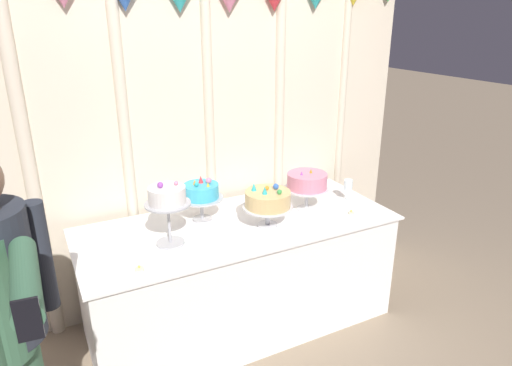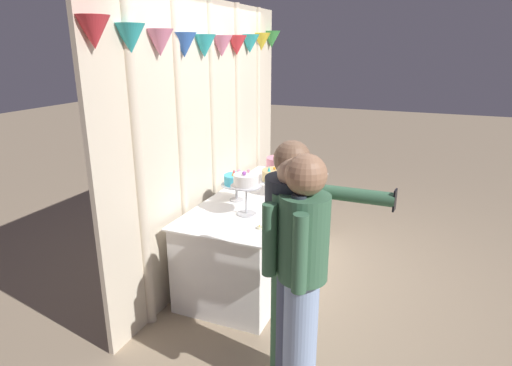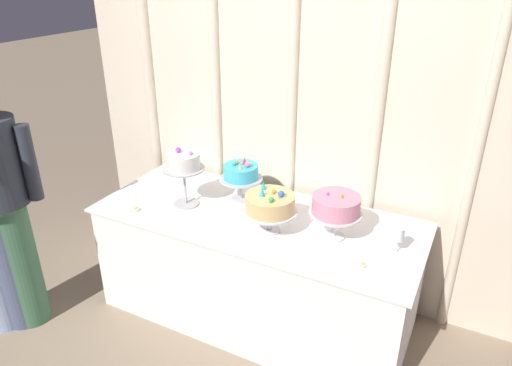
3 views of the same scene
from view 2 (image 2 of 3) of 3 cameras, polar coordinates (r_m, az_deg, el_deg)
The scene contains 13 objects.
ground_plane at distance 4.41m, azimuth 1.70°, elevation -11.36°, with size 24.00×24.00×0.00m, color gray.
draped_curtain at distance 4.15m, azimuth -6.08°, elevation 7.74°, with size 3.21×0.21×2.55m.
cake_table at distance 4.27m, azimuth 0.49°, elevation -6.60°, with size 2.04×0.85×0.77m.
cake_display_leftmost at distance 3.59m, azimuth -1.31°, elevation 0.02°, with size 0.26×0.26×0.39m.
cake_display_midleft at distance 3.96m, azimuth -2.61°, elevation 0.28°, with size 0.28×0.28×0.30m.
cake_display_midright at distance 4.16m, azimuth 2.77°, elevation 0.96°, with size 0.32×0.32×0.28m.
cake_display_rightmost at distance 4.52m, azimuth 3.09°, elevation 2.61°, with size 0.30×0.30×0.29m.
wine_glass at distance 4.86m, azimuth 4.46°, elevation 2.62°, with size 0.06×0.06×0.16m.
tealight_far_left at distance 3.41m, azimuth 0.47°, elevation -5.92°, with size 0.05×0.05×0.03m.
tealight_near_left at distance 4.72m, azimuth 6.34°, elevation 0.76°, with size 0.04×0.04×0.03m.
guest_man_dark_suit at distance 2.69m, azimuth 4.46°, elevation -9.69°, with size 0.43×0.43×1.63m.
guest_man_pink_jacket at distance 2.57m, azimuth 6.17°, elevation -11.40°, with size 0.45×0.34×1.59m.
guest_girl_blue_dress at distance 2.66m, azimuth 5.18°, elevation -10.55°, with size 0.41×0.74×1.58m.
Camera 2 is at (-3.61, -1.35, 2.14)m, focal length 30.24 mm.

